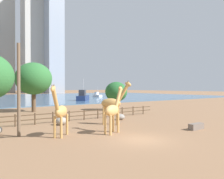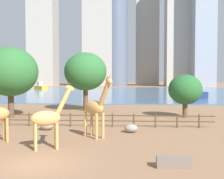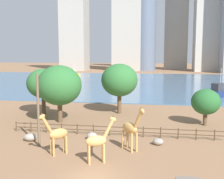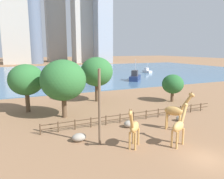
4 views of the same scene
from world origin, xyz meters
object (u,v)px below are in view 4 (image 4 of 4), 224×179
at_px(tree_left_large, 63,80).
at_px(tree_right_tall, 26,80).
at_px(boulder_near_fence, 129,124).
at_px(boulder_by_pole, 79,137).
at_px(boulder_small, 180,118).
at_px(boat_ferry, 147,71).
at_px(giraffe_companion, 179,126).
at_px(utility_pole, 100,107).
at_px(tree_center_broad, 97,72).
at_px(giraffe_young, 134,127).
at_px(boat_sailboat, 135,77).
at_px(tree_left_small, 173,84).
at_px(giraffe_tall, 175,111).

relative_size(tree_left_large, tree_right_tall, 1.11).
distance_m(boulder_near_fence, boulder_by_pole, 7.10).
distance_m(boulder_small, boat_ferry, 61.99).
relative_size(giraffe_companion, utility_pole, 0.56).
relative_size(utility_pole, tree_center_broad, 0.94).
height_order(giraffe_young, boulder_small, giraffe_young).
xyz_separation_m(boulder_by_pole, boat_sailboat, (28.22, 37.32, 0.86)).
distance_m(tree_center_broad, boat_sailboat, 29.22).
bearing_deg(tree_right_tall, giraffe_companion, -55.25).
xyz_separation_m(utility_pole, tree_right_tall, (-6.14, 15.84, 1.14)).
relative_size(boulder_by_pole, tree_center_broad, 0.18).
height_order(giraffe_companion, boat_sailboat, boat_sailboat).
bearing_deg(tree_left_large, giraffe_companion, -58.38).
bearing_deg(boat_ferry, utility_pole, -39.61).
xyz_separation_m(tree_left_large, boat_ferry, (43.94, 46.23, -4.54)).
bearing_deg(boat_sailboat, giraffe_young, -171.31).
xyz_separation_m(giraffe_companion, tree_center_broad, (-1.00, 21.71, 3.53)).
distance_m(tree_left_large, tree_right_tall, 6.98).
height_order(boat_ferry, boat_sailboat, boat_sailboat).
bearing_deg(tree_left_small, tree_center_broad, 155.19).
relative_size(boulder_by_pole, boat_ferry, 0.33).
xyz_separation_m(boulder_by_pole, boat_ferry, (44.27, 55.32, 0.46)).
relative_size(utility_pole, boat_ferry, 1.69).
bearing_deg(tree_center_broad, boat_sailboat, 45.79).
xyz_separation_m(tree_right_tall, tree_left_small, (25.37, -3.62, -1.76)).
height_order(boulder_near_fence, boulder_small, boulder_near_fence).
relative_size(giraffe_companion, tree_center_broad, 0.53).
xyz_separation_m(boulder_by_pole, tree_left_small, (21.01, 10.62, 2.89)).
bearing_deg(giraffe_young, boat_ferry, -170.60).
relative_size(utility_pole, boulder_by_pole, 5.10).
height_order(giraffe_companion, tree_left_small, tree_left_small).
xyz_separation_m(boulder_small, boat_ferry, (29.72, 54.40, 0.53)).
relative_size(boulder_near_fence, boat_ferry, 0.26).
height_order(giraffe_young, boulder_by_pole, giraffe_young).
relative_size(giraffe_tall, boulder_small, 4.23).
distance_m(giraffe_young, boat_sailboat, 47.33).
xyz_separation_m(boulder_near_fence, boulder_by_pole, (-6.91, -1.63, 0.00)).
distance_m(giraffe_companion, boulder_small, 8.31).
relative_size(giraffe_tall, tree_left_large, 0.59).
bearing_deg(utility_pole, boulder_small, 11.14).
relative_size(giraffe_companion, tree_left_large, 0.53).
bearing_deg(boulder_by_pole, tree_center_broad, 64.09).
bearing_deg(giraffe_companion, tree_right_tall, 101.27).
height_order(giraffe_companion, utility_pole, utility_pole).
xyz_separation_m(boulder_small, tree_left_large, (-14.21, 8.17, 5.07)).
xyz_separation_m(giraffe_companion, boulder_by_pole, (-9.07, 5.10, -1.64)).
height_order(giraffe_companion, tree_center_broad, tree_center_broad).
xyz_separation_m(boulder_small, tree_right_tall, (-18.90, 13.33, 4.72)).
bearing_deg(utility_pole, boulder_by_pole, 138.38).
xyz_separation_m(boulder_by_pole, boulder_small, (14.55, 0.92, -0.06)).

